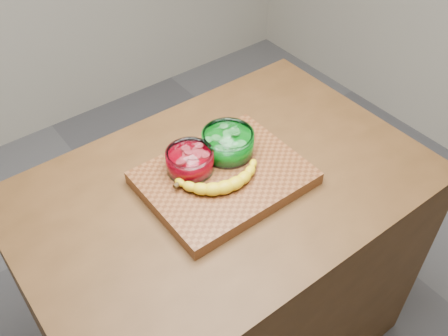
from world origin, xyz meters
TOP-DOWN VIEW (x-y plane):
  - ground at (0.00, 0.00)m, footprint 3.50×3.50m
  - counter at (0.00, 0.00)m, footprint 1.20×0.80m
  - cutting_board at (0.00, 0.00)m, footprint 0.45×0.35m
  - bowl_red at (-0.07, 0.07)m, footprint 0.14×0.14m
  - bowl_green at (0.06, 0.06)m, footprint 0.15×0.15m
  - banana at (-0.03, -0.02)m, footprint 0.27×0.16m

SIDE VIEW (x-z plane):
  - ground at x=0.00m, z-range 0.00..0.00m
  - counter at x=0.00m, z-range 0.00..0.90m
  - cutting_board at x=0.00m, z-range 0.90..0.94m
  - banana at x=-0.03m, z-range 0.94..0.98m
  - bowl_red at x=-0.07m, z-range 0.94..1.00m
  - bowl_green at x=0.06m, z-range 0.94..1.01m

